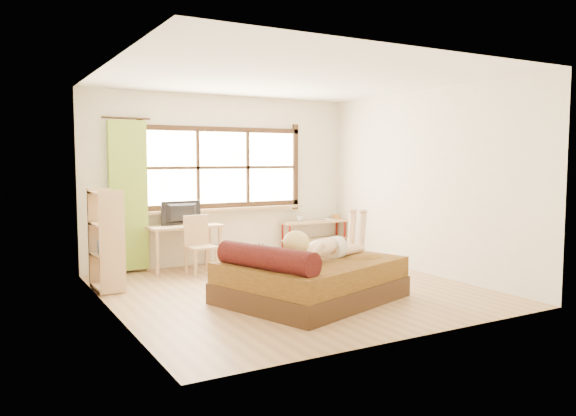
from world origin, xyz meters
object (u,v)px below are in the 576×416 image
chair (199,241)px  bookshelf (106,240)px  pipe_shelf (315,230)px  bed (308,279)px  desk (184,231)px  kitten (253,254)px  woman (324,235)px

chair → bookshelf: bearing=-166.6°
pipe_shelf → bookshelf: 3.85m
bed → chair: bearing=86.5°
chair → pipe_shelf: (2.33, 0.49, -0.03)m
desk → pipe_shelf: (2.42, 0.12, -0.14)m
kitten → desk: (0.00, 2.40, -0.01)m
bookshelf → woman: bearing=-42.4°
kitten → desk: 2.40m
kitten → bookshelf: (-1.31, 1.60, 0.05)m
desk → chair: size_ratio=1.31×
bed → desk: bearing=86.4°
desk → chair: (0.10, -0.37, -0.12)m
pipe_shelf → woman: bearing=-120.8°
bed → desk: size_ratio=2.09×
bed → kitten: 0.76m
woman → bookshelf: (-2.18, 1.75, -0.13)m
kitten → pipe_shelf: (2.42, 2.52, -0.15)m
woman → pipe_shelf: size_ratio=1.11×
woman → kitten: 0.90m
bed → desk: 2.62m
kitten → desk: size_ratio=0.26×
bookshelf → desk: bearing=27.8°
chair → bookshelf: size_ratio=0.67×
woman → bed: bearing=151.5°
bed → pipe_shelf: bearing=37.9°
bed → pipe_shelf: size_ratio=1.90×
woman → chair: woman is taller
chair → bookshelf: bookshelf is taller
bed → pipe_shelf: (1.75, 2.63, 0.19)m
bed → bookshelf: size_ratio=1.82×
bed → pipe_shelf: 3.17m
chair → pipe_shelf: size_ratio=0.69×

